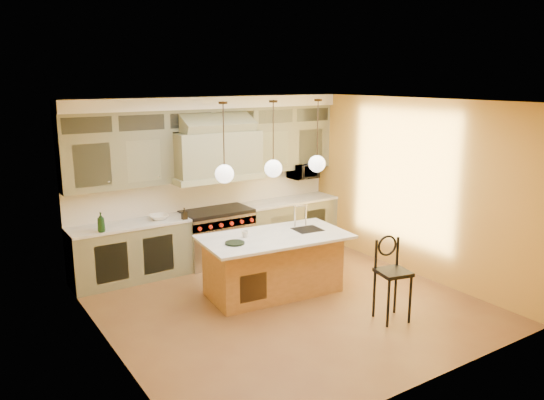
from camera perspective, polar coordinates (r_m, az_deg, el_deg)
floor at (r=7.85m, az=1.50°, el=-11.08°), size 5.00×5.00×0.00m
ceiling at (r=7.17m, az=1.64°, el=10.58°), size 5.00×5.00×0.00m
wall_back at (r=9.49m, az=-7.06°, el=2.27°), size 5.00×0.00×5.00m
wall_front at (r=5.59m, az=16.39°, el=-5.82°), size 5.00×0.00×5.00m
wall_left at (r=6.34m, az=-17.38°, el=-3.65°), size 0.00×5.00×5.00m
wall_right at (r=9.01m, az=14.77°, el=1.35°), size 0.00×5.00×5.00m
back_cabinetry at (r=9.26m, az=-6.32°, el=1.89°), size 5.00×0.77×2.90m
range at (r=9.41m, az=-5.93°, el=-3.85°), size 1.20×0.74×0.96m
kitchen_island at (r=8.06m, az=0.17°, el=-6.80°), size 2.29×1.38×1.35m
counter_stool at (r=7.32m, az=12.76°, el=-7.71°), size 0.47×0.47×1.15m
microwave at (r=10.28m, az=3.37°, el=3.17°), size 0.54×0.37×0.30m
oil_bottle_a at (r=8.35m, az=-17.92°, el=-2.29°), size 0.12×0.12×0.30m
oil_bottle_b at (r=8.79m, az=-9.42°, el=-1.46°), size 0.09×0.09×0.19m
fruit_bowl at (r=8.88m, az=-12.09°, el=-1.80°), size 0.35×0.35×0.08m
cup at (r=7.78m, az=-2.93°, el=-3.70°), size 0.10×0.10×0.10m
pendant_left at (r=7.28m, az=-5.14°, el=3.04°), size 0.26×0.26×1.11m
pendant_center at (r=7.68m, az=0.14°, el=3.62°), size 0.26×0.26×1.11m
pendant_right at (r=8.14m, az=4.86°, el=4.11°), size 0.26×0.26×1.11m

